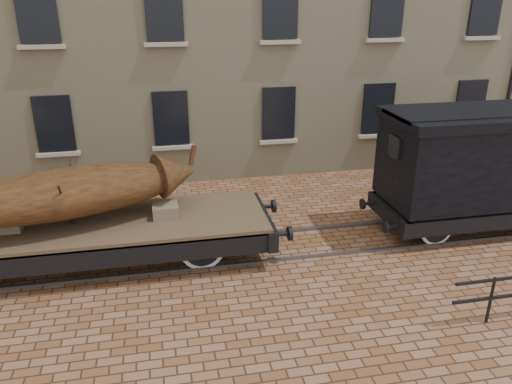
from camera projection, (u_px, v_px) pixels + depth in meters
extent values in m
plane|color=brown|center=(286.00, 245.00, 12.52)|extent=(90.00, 90.00, 0.00)
cube|color=black|center=(54.00, 123.00, 15.09)|extent=(1.10, 0.12, 1.70)
cube|color=#B0A698|center=(59.00, 154.00, 15.39)|extent=(1.30, 0.18, 0.12)
cube|color=black|center=(171.00, 118.00, 15.74)|extent=(1.10, 0.12, 1.70)
cube|color=#B0A698|center=(173.00, 147.00, 16.04)|extent=(1.30, 0.18, 0.12)
cube|color=black|center=(278.00, 113.00, 16.38)|extent=(1.10, 0.12, 1.70)
cube|color=#B0A698|center=(278.00, 141.00, 16.69)|extent=(1.30, 0.18, 0.12)
cube|color=black|center=(378.00, 108.00, 17.03)|extent=(1.10, 0.12, 1.70)
cube|color=#B0A698|center=(376.00, 136.00, 17.33)|extent=(1.30, 0.18, 0.12)
cube|color=black|center=(470.00, 104.00, 17.68)|extent=(1.10, 0.12, 1.70)
cube|color=#B0A698|center=(467.00, 130.00, 17.98)|extent=(1.30, 0.18, 0.12)
cube|color=black|center=(37.00, 11.00, 13.89)|extent=(1.10, 0.12, 1.70)
cube|color=#B0A698|center=(42.00, 47.00, 14.19)|extent=(1.30, 0.18, 0.12)
cube|color=black|center=(164.00, 10.00, 14.54)|extent=(1.10, 0.12, 1.70)
cube|color=#B0A698|center=(166.00, 44.00, 14.84)|extent=(1.30, 0.18, 0.12)
cube|color=black|center=(280.00, 9.00, 15.18)|extent=(1.10, 0.12, 1.70)
cube|color=#B0A698|center=(280.00, 42.00, 15.48)|extent=(1.30, 0.18, 0.12)
cube|color=black|center=(387.00, 9.00, 15.83)|extent=(1.10, 0.12, 1.70)
cube|color=#B0A698|center=(385.00, 40.00, 16.13)|extent=(1.30, 0.18, 0.12)
cube|color=black|center=(486.00, 8.00, 16.47)|extent=(1.10, 0.12, 1.70)
cube|color=#B0A698|center=(482.00, 38.00, 16.78)|extent=(1.30, 0.18, 0.12)
cube|color=#59595E|center=(293.00, 258.00, 11.86)|extent=(30.00, 0.08, 0.06)
cube|color=#59595E|center=(279.00, 232.00, 13.16)|extent=(30.00, 0.08, 0.06)
cylinder|color=black|center=(490.00, 300.00, 9.44)|extent=(0.06, 0.06, 1.00)
cube|color=brown|center=(90.00, 225.00, 11.30)|extent=(7.99, 2.34, 0.13)
cube|color=black|center=(86.00, 259.00, 10.41)|extent=(7.99, 0.17, 0.48)
cube|color=black|center=(96.00, 216.00, 12.38)|extent=(7.99, 0.17, 0.48)
cube|color=black|center=(262.00, 220.00, 12.13)|extent=(0.23, 2.45, 0.48)
cylinder|color=black|center=(282.00, 234.00, 11.46)|extent=(0.37, 0.11, 0.11)
cylinder|color=black|center=(290.00, 233.00, 11.49)|extent=(0.09, 0.34, 0.34)
cylinder|color=black|center=(267.00, 207.00, 12.91)|extent=(0.37, 0.11, 0.11)
cylinder|color=black|center=(274.00, 206.00, 12.94)|extent=(0.09, 0.34, 0.34)
cylinder|color=black|center=(199.00, 235.00, 11.93)|extent=(0.11, 2.02, 0.11)
cylinder|color=silver|center=(202.00, 249.00, 11.28)|extent=(1.02, 0.07, 1.02)
cylinder|color=black|center=(202.00, 249.00, 11.28)|extent=(0.84, 0.11, 0.84)
cube|color=black|center=(202.00, 242.00, 11.07)|extent=(0.96, 0.09, 0.11)
cylinder|color=silver|center=(196.00, 222.00, 12.59)|extent=(1.02, 0.07, 1.02)
cylinder|color=black|center=(196.00, 222.00, 12.59)|extent=(0.84, 0.11, 0.84)
cube|color=black|center=(195.00, 211.00, 12.61)|extent=(0.96, 0.09, 0.11)
cube|color=black|center=(92.00, 242.00, 11.45)|extent=(4.26, 0.06, 0.06)
cube|color=#75694E|center=(8.00, 223.00, 10.90)|extent=(0.59, 0.53, 0.30)
cube|color=#75694E|center=(166.00, 211.00, 11.53)|extent=(0.59, 0.53, 0.30)
ellipsoid|color=brown|center=(68.00, 193.00, 10.92)|extent=(5.52, 2.97, 1.06)
cone|color=brown|center=(177.00, 173.00, 11.94)|extent=(1.14, 1.21, 1.00)
cube|color=brown|center=(192.00, 155.00, 11.97)|extent=(0.23, 0.16, 0.51)
cylinder|color=black|center=(66.00, 206.00, 10.58)|extent=(0.05, 0.90, 1.29)
cylinder|color=black|center=(71.00, 191.00, 11.35)|extent=(0.05, 0.90, 1.29)
cube|color=black|center=(506.00, 221.00, 12.39)|extent=(5.36, 0.14, 0.40)
cube|color=black|center=(461.00, 192.00, 14.17)|extent=(5.36, 0.14, 0.40)
cube|color=black|center=(388.00, 214.00, 12.79)|extent=(0.20, 2.14, 0.40)
cylinder|color=black|center=(386.00, 227.00, 12.06)|extent=(0.07, 0.29, 0.29)
cylinder|color=black|center=(362.00, 204.00, 13.36)|extent=(0.07, 0.29, 0.29)
cylinder|color=black|center=(422.00, 217.00, 13.04)|extent=(0.09, 1.70, 0.09)
cylinder|color=silver|center=(437.00, 229.00, 12.39)|extent=(0.86, 0.06, 0.86)
cylinder|color=black|center=(437.00, 229.00, 12.39)|extent=(0.70, 0.09, 0.70)
cylinder|color=silver|center=(409.00, 207.00, 13.69)|extent=(0.86, 0.06, 0.86)
cylinder|color=black|center=(409.00, 207.00, 13.69)|extent=(0.70, 0.09, 0.70)
cube|color=black|center=(490.00, 159.00, 12.79)|extent=(5.36, 2.14, 2.05)
cube|color=black|center=(498.00, 115.00, 12.36)|extent=(5.52, 2.27, 0.25)
cube|color=black|center=(499.00, 111.00, 12.32)|extent=(5.52, 1.52, 0.11)
cube|color=black|center=(395.00, 147.00, 12.11)|extent=(0.07, 0.54, 0.54)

